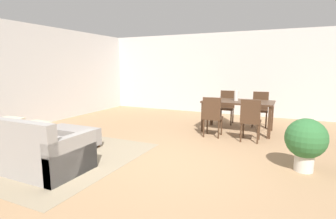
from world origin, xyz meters
name	(u,v)px	position (x,y,z in m)	size (l,w,h in m)	color
ground_plane	(168,162)	(0.00, 0.00, 0.00)	(10.80, 10.80, 0.00)	#9E7A56
wall_back	(231,74)	(0.00, 5.00, 1.35)	(9.00, 0.12, 2.70)	beige
wall_left	(13,76)	(-4.50, 0.50, 1.35)	(0.12, 11.00, 2.70)	beige
area_rug	(51,155)	(-2.09, -0.56, 0.00)	(3.00, 2.80, 0.01)	gray
couch	(20,149)	(-2.08, -1.15, 0.29)	(2.28, 0.90, 0.86)	gray
ottoman_table	(72,136)	(-2.09, -0.02, 0.22)	(1.07, 0.48, 0.39)	gray
dining_table	(238,104)	(0.66, 2.69, 0.67)	(1.66, 0.93, 0.76)	#422B1C
dining_chair_near_left	(212,115)	(0.23, 1.88, 0.52)	(0.42, 0.42, 0.92)	#422B1C
dining_chair_near_right	(250,118)	(1.07, 1.83, 0.52)	(0.41, 0.41, 0.92)	#422B1C
dining_chair_far_left	(227,105)	(0.21, 3.48, 0.52)	(0.42, 0.42, 0.92)	#422B1C
dining_chair_far_right	(260,107)	(1.10, 3.54, 0.52)	(0.43, 0.43, 0.92)	#422B1C
vase_centerpiece	(236,96)	(0.60, 2.70, 0.89)	(0.10, 0.10, 0.25)	silver
potted_plant	(306,140)	(2.05, 0.57, 0.49)	(0.61, 0.61, 0.82)	beige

